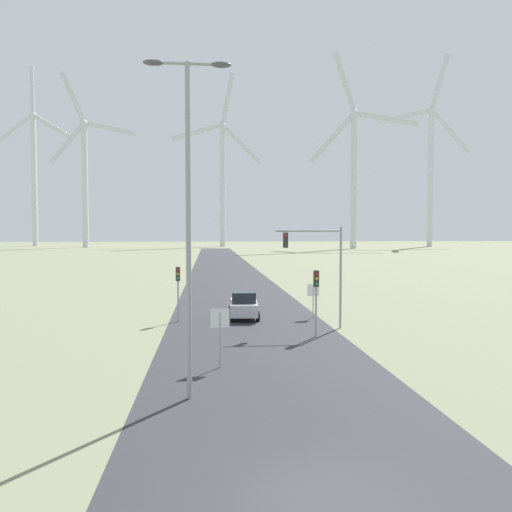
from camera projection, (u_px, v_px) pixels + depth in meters
The scene contains 14 objects.
ground_plane at pixel (326, 507), 10.49m from camera, with size 600.00×600.00×0.00m, color #757A5B.
road_surface at pixel (230, 282), 58.22m from camera, with size 10.00×240.00×0.01m.
streetlamp at pixel (188, 194), 17.00m from camera, with size 2.97×0.32×11.57m.
stop_sign_near at pixel (220, 327), 21.22m from camera, with size 0.81×0.07×2.53m.
stop_sign_far at pixel (313, 294), 33.51m from camera, with size 0.81×0.07×2.30m.
traffic_light_post_near_left at pixel (178, 282), 32.12m from camera, with size 0.28×0.34×3.55m.
traffic_light_post_near_right at pixel (316, 288), 27.42m from camera, with size 0.28×0.34×3.69m.
traffic_light_mast_overhead at pixel (319, 257), 29.78m from camera, with size 4.02×0.35×6.11m.
car_approaching at pixel (244, 305), 33.51m from camera, with size 2.03×4.19×1.83m.
wind_turbine_far_left at pixel (34, 167), 209.49m from camera, with size 33.48×12.76×74.85m.
wind_turbine_left at pixel (85, 171), 187.98m from camera, with size 29.37×12.52×64.90m.
wind_turbine_center at pixel (222, 172), 200.90m from camera, with size 36.26×10.68×70.10m.
wind_turbine_right at pixel (354, 165), 173.99m from camera, with size 35.73×10.41×68.27m.
wind_turbine_far_right at pixel (431, 163), 199.61m from camera, with size 39.20×2.60×76.85m.
Camera 1 is at (-2.45, -10.04, 5.79)m, focal length 35.00 mm.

